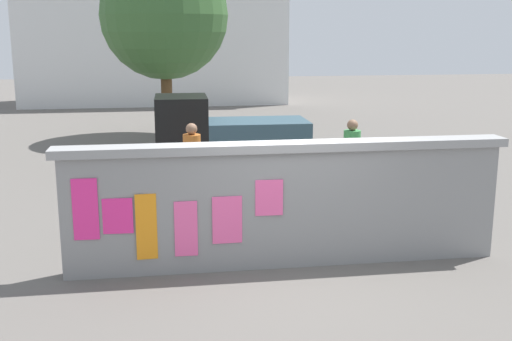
# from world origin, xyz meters

# --- Properties ---
(ground) EXTENTS (60.00, 60.00, 0.00)m
(ground) POSITION_xyz_m (0.00, 8.00, 0.00)
(ground) COLOR #605B56
(poster_wall) EXTENTS (6.46, 0.42, 1.82)m
(poster_wall) POSITION_xyz_m (-0.01, -0.00, 0.93)
(poster_wall) COLOR gray
(poster_wall) RESTS_ON ground
(auto_rickshaw_truck) EXTENTS (3.63, 1.58, 1.85)m
(auto_rickshaw_truck) POSITION_xyz_m (-0.25, 6.26, 0.90)
(auto_rickshaw_truck) COLOR black
(auto_rickshaw_truck) RESTS_ON ground
(motorcycle) EXTENTS (1.89, 0.60, 0.87)m
(motorcycle) POSITION_xyz_m (0.10, 1.90, 0.46)
(motorcycle) COLOR black
(motorcycle) RESTS_ON ground
(bicycle_near) EXTENTS (1.71, 0.44, 0.95)m
(bicycle_near) POSITION_xyz_m (2.56, 1.73, 0.36)
(bicycle_near) COLOR black
(bicycle_near) RESTS_ON ground
(bicycle_far) EXTENTS (1.70, 0.44, 0.95)m
(bicycle_far) POSITION_xyz_m (-2.29, 1.69, 0.36)
(bicycle_far) COLOR black
(bicycle_far) RESTS_ON ground
(person_walking) EXTENTS (0.40, 0.40, 1.62)m
(person_walking) POSITION_xyz_m (-1.16, 3.42, 0.99)
(person_walking) COLOR purple
(person_walking) RESTS_ON ground
(person_bystander) EXTENTS (0.46, 0.46, 1.62)m
(person_bystander) POSITION_xyz_m (2.04, 3.44, 0.99)
(person_bystander) COLOR #3F994C
(person_bystander) RESTS_ON ground
(tree_roadside) EXTENTS (3.97, 3.97, 5.80)m
(tree_roadside) POSITION_xyz_m (-1.49, 11.70, 3.80)
(tree_roadside) COLOR brown
(tree_roadside) RESTS_ON ground
(building_background) EXTENTS (12.29, 4.43, 5.91)m
(building_background) POSITION_xyz_m (-1.85, 21.89, 2.98)
(building_background) COLOR silver
(building_background) RESTS_ON ground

